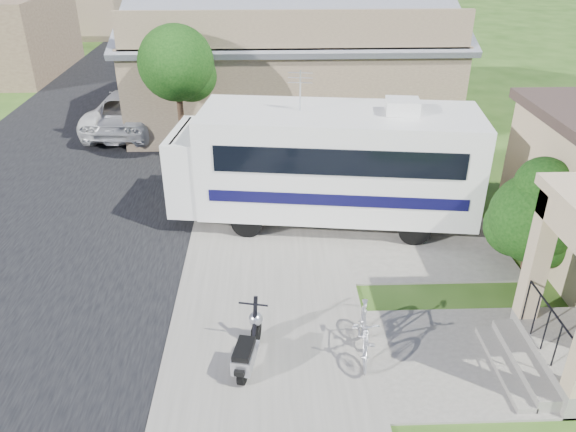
{
  "coord_description": "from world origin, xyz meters",
  "views": [
    {
      "loc": [
        -0.91,
        -8.98,
        7.41
      ],
      "look_at": [
        -0.5,
        2.5,
        1.3
      ],
      "focal_mm": 35.0,
      "sensor_mm": 36.0,
      "label": 1
    }
  ],
  "objects_px": {
    "pickup_truck": "(135,109)",
    "garden_hose": "(510,339)",
    "bicycle": "(364,334)",
    "motorhome": "(326,161)",
    "shrub": "(538,213)",
    "van": "(164,63)",
    "scooter": "(248,348)"
  },
  "relations": [
    {
      "from": "pickup_truck",
      "to": "garden_hose",
      "type": "height_order",
      "value": "pickup_truck"
    },
    {
      "from": "scooter",
      "to": "pickup_truck",
      "type": "xyz_separation_m",
      "value": [
        -4.81,
        13.66,
        0.32
      ]
    },
    {
      "from": "van",
      "to": "shrub",
      "type": "bearing_deg",
      "value": -49.17
    },
    {
      "from": "van",
      "to": "motorhome",
      "type": "bearing_deg",
      "value": -57.79
    },
    {
      "from": "motorhome",
      "to": "scooter",
      "type": "bearing_deg",
      "value": -101.53
    },
    {
      "from": "pickup_truck",
      "to": "van",
      "type": "bearing_deg",
      "value": -83.48
    },
    {
      "from": "van",
      "to": "pickup_truck",
      "type": "bearing_deg",
      "value": -80.91
    },
    {
      "from": "scooter",
      "to": "van",
      "type": "bearing_deg",
      "value": 114.57
    },
    {
      "from": "scooter",
      "to": "garden_hose",
      "type": "relative_size",
      "value": 4.24
    },
    {
      "from": "pickup_truck",
      "to": "garden_hose",
      "type": "distance_m",
      "value": 16.49
    },
    {
      "from": "motorhome",
      "to": "shrub",
      "type": "xyz_separation_m",
      "value": [
        4.61,
        -2.52,
        -0.3
      ]
    },
    {
      "from": "scooter",
      "to": "pickup_truck",
      "type": "relative_size",
      "value": 0.28
    },
    {
      "from": "scooter",
      "to": "bicycle",
      "type": "height_order",
      "value": "scooter"
    },
    {
      "from": "van",
      "to": "garden_hose",
      "type": "xyz_separation_m",
      "value": [
        10.01,
        -20.79,
        -0.75
      ]
    },
    {
      "from": "shrub",
      "to": "motorhome",
      "type": "bearing_deg",
      "value": 151.34
    },
    {
      "from": "bicycle",
      "to": "motorhome",
      "type": "bearing_deg",
      "value": 98.8
    },
    {
      "from": "shrub",
      "to": "bicycle",
      "type": "relative_size",
      "value": 1.7
    },
    {
      "from": "pickup_truck",
      "to": "van",
      "type": "distance_m",
      "value": 7.64
    },
    {
      "from": "pickup_truck",
      "to": "van",
      "type": "height_order",
      "value": "van"
    },
    {
      "from": "motorhome",
      "to": "pickup_truck",
      "type": "xyz_separation_m",
      "value": [
        -6.76,
        7.94,
        -0.95
      ]
    },
    {
      "from": "bicycle",
      "to": "garden_hose",
      "type": "height_order",
      "value": "bicycle"
    },
    {
      "from": "bicycle",
      "to": "garden_hose",
      "type": "bearing_deg",
      "value": 11.25
    },
    {
      "from": "scooter",
      "to": "bicycle",
      "type": "distance_m",
      "value": 2.19
    },
    {
      "from": "garden_hose",
      "to": "motorhome",
      "type": "bearing_deg",
      "value": 121.29
    },
    {
      "from": "shrub",
      "to": "garden_hose",
      "type": "bearing_deg",
      "value": -118.24
    },
    {
      "from": "motorhome",
      "to": "garden_hose",
      "type": "relative_size",
      "value": 21.96
    },
    {
      "from": "motorhome",
      "to": "shrub",
      "type": "bearing_deg",
      "value": -21.35
    },
    {
      "from": "garden_hose",
      "to": "scooter",
      "type": "bearing_deg",
      "value": -174.26
    },
    {
      "from": "pickup_truck",
      "to": "shrub",
      "type": "bearing_deg",
      "value": 143.35
    },
    {
      "from": "shrub",
      "to": "pickup_truck",
      "type": "height_order",
      "value": "shrub"
    },
    {
      "from": "bicycle",
      "to": "pickup_truck",
      "type": "relative_size",
      "value": 0.29
    },
    {
      "from": "shrub",
      "to": "scooter",
      "type": "distance_m",
      "value": 7.37
    }
  ]
}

